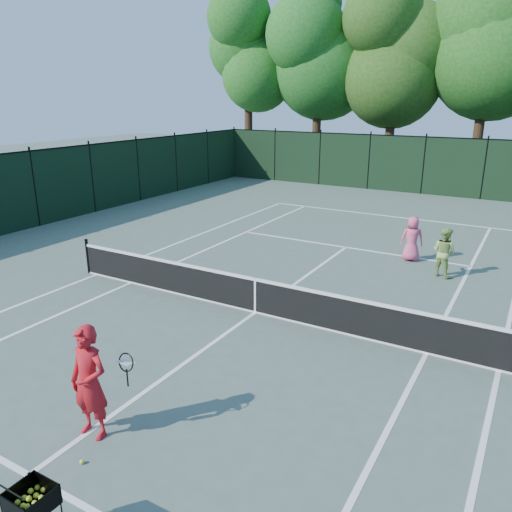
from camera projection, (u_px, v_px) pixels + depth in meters
The scene contains 21 objects.
ground at pixel (255, 313), 12.32m from camera, with size 90.00×90.00×0.00m, color #4B5C53.
sideline_doubles_left at pixel (97, 274), 14.93m from camera, with size 0.10×23.77×0.01m, color white.
sideline_doubles_right at pixel (499, 371), 9.71m from camera, with size 0.10×23.77×0.01m, color white.
sideline_singles_left at pixel (131, 283), 14.28m from camera, with size 0.10×23.77×0.01m, color white.
sideline_singles_right at pixel (426, 353), 10.36m from camera, with size 0.10×23.77×0.01m, color white.
baseline_far at pixel (389, 216), 22.11m from camera, with size 10.97×0.10×0.01m, color white.
service_line_near at pixel (29, 475), 7.04m from camera, with size 8.23×0.10×0.01m, color white.
service_line_far at pixel (346, 247), 17.59m from camera, with size 8.23×0.10×0.01m, color white.
center_service_line at pixel (255, 312), 12.32m from camera, with size 0.10×12.80×0.01m, color white.
tennis_net at pixel (255, 295), 12.17m from camera, with size 11.69×0.09×1.06m.
fence_far at pixel (423, 166), 26.69m from camera, with size 24.00×0.05×3.00m, color black.
tree_0 at pixel (248, 48), 33.71m from camera, with size 6.40×6.40×13.14m.
tree_1 at pixel (320, 36), 31.58m from camera, with size 6.80×6.80×13.98m.
tree_2 at pixel (397, 49), 29.34m from camera, with size 6.00×6.00×12.40m.
tree_3 at pixel (493, 20), 26.98m from camera, with size 7.00×7.00×14.45m.
coach at pixel (89, 382), 7.63m from camera, with size 0.94×0.66×1.86m.
player_pink at pixel (412, 239), 15.99m from camera, with size 0.82×0.67×1.46m.
player_green at pixel (444, 252), 14.60m from camera, with size 0.89×0.82×1.48m.
ball_hopper at pixel (31, 500), 5.66m from camera, with size 0.52×0.52×0.89m.
loose_ball_near_cart at pixel (82, 462), 7.26m from camera, with size 0.07×0.07×0.07m, color #D5ED30.
loose_ball_midcourt at pixel (94, 350), 10.44m from camera, with size 0.07×0.07×0.07m, color #ADCD2A.
Camera 1 is at (5.66, -9.77, 5.12)m, focal length 35.00 mm.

